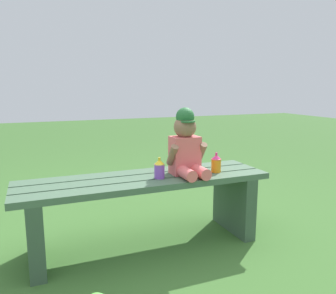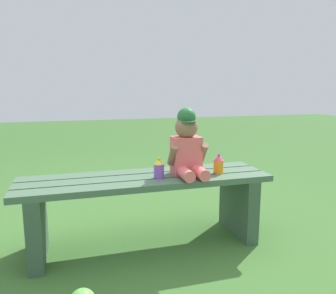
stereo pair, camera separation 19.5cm
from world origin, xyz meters
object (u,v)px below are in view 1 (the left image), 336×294
Objects in this scene: park_bench at (146,200)px; sippy_cup_right at (216,163)px; child_figure at (186,146)px; sippy_cup_left at (159,168)px.

sippy_cup_right is (0.45, -0.06, 0.20)m from park_bench.
child_figure reaches higher than sippy_cup_right.
sippy_cup_left is (0.07, -0.06, 0.20)m from park_bench.
park_bench is 11.95× the size of sippy_cup_left.
sippy_cup_left is at bearing -172.16° from child_figure.
park_bench is 0.22m from sippy_cup_left.
sippy_cup_left is 0.38m from sippy_cup_right.
sippy_cup_right is (0.20, -0.03, -0.12)m from child_figure.
sippy_cup_left and sippy_cup_right have the same top height.
child_figure is (0.25, -0.03, 0.32)m from park_bench.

